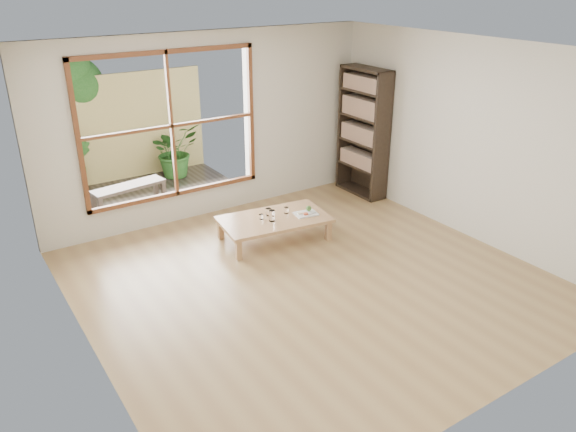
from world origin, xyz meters
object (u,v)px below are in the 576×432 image
low_table (274,220)px  bookshelf (363,133)px  garden_bench (129,189)px  food_tray (306,212)px

low_table → bookshelf: size_ratio=0.76×
bookshelf → garden_bench: bearing=157.3°
food_tray → garden_bench: size_ratio=0.29×
low_table → food_tray: bearing=-9.3°
low_table → garden_bench: (-1.26, 2.10, 0.04)m
food_tray → garden_bench: 2.80m
low_table → bookshelf: (2.09, 0.70, 0.72)m
food_tray → garden_bench: food_tray is taller
food_tray → garden_bench: bearing=137.0°
bookshelf → food_tray: size_ratio=6.06×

